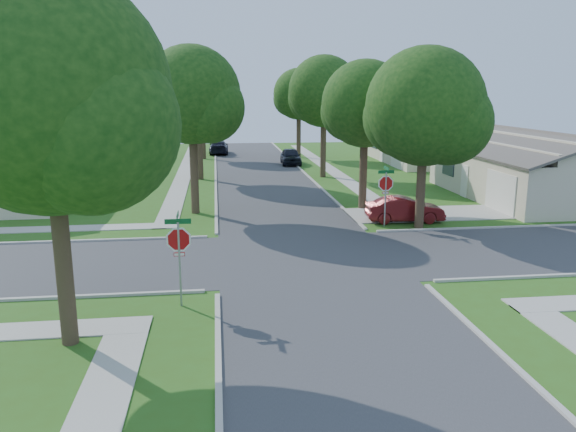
# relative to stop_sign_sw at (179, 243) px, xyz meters

# --- Properties ---
(ground) EXTENTS (100.00, 100.00, 0.00)m
(ground) POSITION_rel_stop_sign_sw_xyz_m (4.70, 4.70, -2.03)
(ground) COLOR #315918
(ground) RESTS_ON ground
(road_ns) EXTENTS (7.00, 100.00, 0.02)m
(road_ns) POSITION_rel_stop_sign_sw_xyz_m (4.70, 4.70, -2.03)
(road_ns) COLOR #333335
(road_ns) RESTS_ON ground
(sidewalk_ne) EXTENTS (1.20, 40.00, 0.04)m
(sidewalk_ne) POSITION_rel_stop_sign_sw_xyz_m (10.80, 30.70, -2.01)
(sidewalk_ne) COLOR #9E9B91
(sidewalk_ne) RESTS_ON ground
(sidewalk_nw) EXTENTS (1.20, 40.00, 0.04)m
(sidewalk_nw) POSITION_rel_stop_sign_sw_xyz_m (-1.40, 30.70, -2.01)
(sidewalk_nw) COLOR #9E9B91
(sidewalk_nw) RESTS_ON ground
(driveway) EXTENTS (8.80, 3.60, 0.05)m
(driveway) POSITION_rel_stop_sign_sw_xyz_m (12.60, 11.80, -2.01)
(driveway) COLOR #9E9B91
(driveway) RESTS_ON ground
(stop_sign_sw) EXTENTS (1.05, 0.80, 2.98)m
(stop_sign_sw) POSITION_rel_stop_sign_sw_xyz_m (0.00, 0.00, 0.00)
(stop_sign_sw) COLOR gray
(stop_sign_sw) RESTS_ON ground
(stop_sign_ne) EXTENTS (1.05, 0.80, 2.98)m
(stop_sign_ne) POSITION_rel_stop_sign_sw_xyz_m (9.40, 9.40, 0.00)
(stop_sign_ne) COLOR gray
(stop_sign_ne) RESTS_ON ground
(tree_e_near) EXTENTS (4.97, 4.80, 8.28)m
(tree_e_near) POSITION_rel_stop_sign_sw_xyz_m (9.45, 13.71, 3.61)
(tree_e_near) COLOR #38281C
(tree_e_near) RESTS_ON ground
(tree_e_mid) EXTENTS (5.59, 5.40, 9.21)m
(tree_e_mid) POSITION_rel_stop_sign_sw_xyz_m (9.46, 25.71, 4.22)
(tree_e_mid) COLOR #38281C
(tree_e_mid) RESTS_ON ground
(tree_e_far) EXTENTS (5.17, 5.00, 8.72)m
(tree_e_far) POSITION_rel_stop_sign_sw_xyz_m (9.45, 38.71, 3.95)
(tree_e_far) COLOR #38281C
(tree_e_far) RESTS_ON ground
(tree_w_near) EXTENTS (5.38, 5.20, 8.97)m
(tree_w_near) POSITION_rel_stop_sign_sw_xyz_m (0.06, 13.71, 4.08)
(tree_w_near) COLOR #38281C
(tree_w_near) RESTS_ON ground
(tree_w_mid) EXTENTS (5.80, 5.60, 9.56)m
(tree_w_mid) POSITION_rel_stop_sign_sw_xyz_m (0.06, 25.71, 4.46)
(tree_w_mid) COLOR #38281C
(tree_w_mid) RESTS_ON ground
(tree_w_far) EXTENTS (4.76, 4.60, 8.04)m
(tree_w_far) POSITION_rel_stop_sign_sw_xyz_m (0.05, 38.71, 3.48)
(tree_w_far) COLOR #38281C
(tree_w_far) RESTS_ON ground
(tree_sw_corner) EXTENTS (6.21, 6.00, 9.55)m
(tree_sw_corner) POSITION_rel_stop_sign_sw_xyz_m (-2.74, -2.29, 4.23)
(tree_sw_corner) COLOR #38281C
(tree_sw_corner) RESTS_ON ground
(tree_ne_corner) EXTENTS (5.80, 5.60, 8.66)m
(tree_ne_corner) POSITION_rel_stop_sign_sw_xyz_m (11.06, 8.91, 3.56)
(tree_ne_corner) COLOR #38281C
(tree_ne_corner) RESTS_ON ground
(house_ne_near) EXTENTS (8.42, 13.60, 4.23)m
(house_ne_near) POSITION_rel_stop_sign_sw_xyz_m (20.69, 15.70, -0.51)
(house_ne_near) COLOR #C1B498
(house_ne_near) RESTS_ON ground
(house_ne_far) EXTENTS (8.42, 13.60, 4.23)m
(house_ne_far) POSITION_rel_stop_sign_sw_xyz_m (20.69, 33.70, -0.51)
(house_ne_far) COLOR #C1B498
(house_ne_far) RESTS_ON ground
(house_nw_near) EXTENTS (8.42, 13.60, 4.23)m
(house_nw_near) POSITION_rel_stop_sign_sw_xyz_m (-11.29, 19.70, -0.51)
(house_nw_near) COLOR #C1B498
(house_nw_near) RESTS_ON ground
(house_nw_far) EXTENTS (8.42, 13.60, 4.23)m
(house_nw_far) POSITION_rel_stop_sign_sw_xyz_m (-11.29, 36.70, -0.51)
(house_nw_far) COLOR #C1B498
(house_nw_far) RESTS_ON ground
(car_driveway) EXTENTS (4.00, 1.63, 1.29)m
(car_driveway) POSITION_rel_stop_sign_sw_xyz_m (10.70, 10.20, -1.39)
(car_driveway) COLOR #5F1315
(car_driveway) RESTS_ON ground
(car_curb_east) EXTENTS (1.91, 4.35, 1.46)m
(car_curb_east) POSITION_rel_stop_sign_sw_xyz_m (7.90, 33.44, -1.30)
(car_curb_east) COLOR black
(car_curb_east) RESTS_ON ground
(car_curb_west) EXTENTS (2.07, 4.88, 1.40)m
(car_curb_west) POSITION_rel_stop_sign_sw_xyz_m (1.50, 42.86, -1.33)
(car_curb_west) COLOR black
(car_curb_west) RESTS_ON ground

